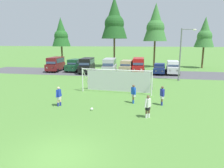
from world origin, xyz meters
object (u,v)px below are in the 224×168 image
(parked_car_slot_left, at_px, (75,65))
(street_lamp, at_px, (182,54))
(player_defender_far, at_px, (59,96))
(player_winger_left, at_px, (133,94))
(player_winger_right, at_px, (148,84))
(parked_car_slot_center_right, at_px, (127,67))
(player_striker_near, at_px, (148,107))
(parked_car_slot_far_right, at_px, (159,69))
(parked_car_slot_end, at_px, (173,67))
(parked_car_slot_center_left, at_px, (87,65))
(parked_car_slot_right, at_px, (138,65))
(soccer_goal, at_px, (117,80))
(soccer_ball, at_px, (92,109))
(parked_car_slot_center, at_px, (110,66))
(player_midfield_center, at_px, (162,96))
(parked_car_slot_far_left, at_px, (56,64))

(parked_car_slot_left, bearing_deg, street_lamp, -19.09)
(player_defender_far, bearing_deg, player_winger_left, 18.06)
(player_winger_right, xyz_separation_m, parked_car_slot_center_right, (-3.77, 12.71, 0.29))
(player_striker_near, xyz_separation_m, parked_car_slot_far_right, (1.53, 20.76, 0.05))
(player_defender_far, relative_size, player_winger_right, 1.00)
(parked_car_slot_end, bearing_deg, player_striker_near, -99.85)
(parked_car_slot_center_left, bearing_deg, parked_car_slot_right, 11.52)
(player_winger_right, relative_size, parked_car_slot_right, 0.34)
(soccer_goal, relative_size, player_winger_right, 4.60)
(parked_car_slot_right, height_order, street_lamp, street_lamp)
(soccer_ball, height_order, parked_car_slot_center, parked_car_slot_center)
(parked_car_slot_center, relative_size, parked_car_slot_right, 1.01)
(player_winger_right, xyz_separation_m, parked_car_slot_end, (3.81, 13.15, 0.29))
(parked_car_slot_far_right, height_order, parked_car_slot_end, parked_car_slot_end)
(player_winger_right, bearing_deg, player_winger_left, -104.23)
(parked_car_slot_center_left, distance_m, parked_car_slot_center_right, 6.77)
(player_midfield_center, bearing_deg, parked_car_slot_center, 115.42)
(soccer_goal, distance_m, parked_car_slot_left, 17.19)
(parked_car_slot_center, relative_size, parked_car_slot_end, 1.06)
(parked_car_slot_center_right, bearing_deg, parked_car_slot_center_left, -171.54)
(player_striker_near, height_order, parked_car_slot_center_right, parked_car_slot_center_right)
(player_winger_right, height_order, parked_car_slot_center, parked_car_slot_center)
(player_defender_far, distance_m, parked_car_slot_center_left, 18.58)
(soccer_ball, distance_m, player_winger_right, 8.33)
(parked_car_slot_far_left, distance_m, parked_car_slot_end, 20.50)
(parked_car_slot_left, xyz_separation_m, parked_car_slot_center_left, (2.75, -1.54, 0.23))
(soccer_ball, distance_m, parked_car_slot_far_left, 23.51)
(parked_car_slot_left, bearing_deg, player_winger_left, -56.01)
(parked_car_slot_left, height_order, parked_car_slot_center_left, parked_car_slot_center_left)
(player_striker_near, relative_size, parked_car_slot_far_left, 0.33)
(parked_car_slot_center, relative_size, parked_car_slot_center_right, 1.05)
(street_lamp, bearing_deg, parked_car_slot_far_left, 165.27)
(soccer_goal, xyz_separation_m, street_lamp, (7.47, 7.92, 2.33))
(soccer_ball, height_order, player_defender_far, player_defender_far)
(soccer_goal, bearing_deg, player_midfield_center, -42.03)
(soccer_ball, bearing_deg, player_striker_near, -10.84)
(player_winger_left, xyz_separation_m, parked_car_slot_center_right, (-2.61, 17.31, 0.29))
(player_striker_near, xyz_separation_m, player_winger_right, (-0.13, 7.99, 0.00))
(parked_car_slot_center_left, distance_m, street_lamp, 15.58)
(soccer_goal, distance_m, parked_car_slot_far_right, 14.34)
(soccer_ball, bearing_deg, player_winger_left, 40.22)
(player_defender_far, bearing_deg, parked_car_slot_center_left, 100.16)
(player_defender_far, xyz_separation_m, parked_car_slot_center_left, (-3.28, 18.28, 0.52))
(player_winger_right, xyz_separation_m, parked_car_slot_center, (-6.51, 11.63, 0.52))
(parked_car_slot_center_left, bearing_deg, parked_car_slot_left, 150.66)
(parked_car_slot_right, bearing_deg, player_defender_far, -104.92)
(soccer_goal, height_order, parked_car_slot_center_right, soccer_goal)
(player_defender_far, relative_size, parked_car_slot_far_right, 0.38)
(player_winger_right, height_order, parked_car_slot_far_right, parked_car_slot_far_right)
(player_winger_left, xyz_separation_m, parked_car_slot_far_right, (2.83, 17.37, 0.05))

